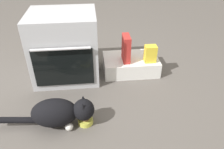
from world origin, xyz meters
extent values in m
plane|color=#56514C|center=(0.00, 0.00, 0.00)|extent=(8.00, 8.00, 0.00)
cube|color=#B7BABF|center=(0.00, 0.36, 0.34)|extent=(0.65, 0.54, 0.69)
cube|color=black|center=(0.00, 0.08, 0.26)|extent=(0.55, 0.01, 0.38)
cylinder|color=silver|center=(0.00, 0.06, 0.47)|extent=(0.52, 0.02, 0.02)
cube|color=white|center=(0.69, 0.37, 0.08)|extent=(0.59, 0.39, 0.17)
cylinder|color=#D1D14C|center=(0.18, -0.38, 0.02)|extent=(0.12, 0.12, 0.04)
sphere|color=brown|center=(0.18, -0.38, 0.04)|extent=(0.07, 0.07, 0.07)
ellipsoid|color=black|center=(-0.05, -0.38, 0.13)|extent=(0.37, 0.24, 0.23)
sphere|color=black|center=(0.18, -0.38, 0.15)|extent=(0.17, 0.17, 0.17)
cone|color=black|center=(0.18, -0.34, 0.21)|extent=(0.06, 0.06, 0.08)
cone|color=black|center=(0.17, -0.43, 0.21)|extent=(0.06, 0.06, 0.08)
cylinder|color=black|center=(-0.36, -0.37, 0.07)|extent=(0.31, 0.06, 0.07)
sphere|color=silver|center=(0.06, -0.32, 0.03)|extent=(0.06, 0.06, 0.06)
sphere|color=silver|center=(0.05, -0.44, 0.03)|extent=(0.06, 0.06, 0.06)
cube|color=yellow|center=(0.87, 0.28, 0.26)|extent=(0.12, 0.09, 0.18)
cube|color=#B72D28|center=(0.62, 0.32, 0.31)|extent=(0.07, 0.18, 0.28)
camera|label=1|loc=(0.26, -1.69, 1.33)|focal=35.26mm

